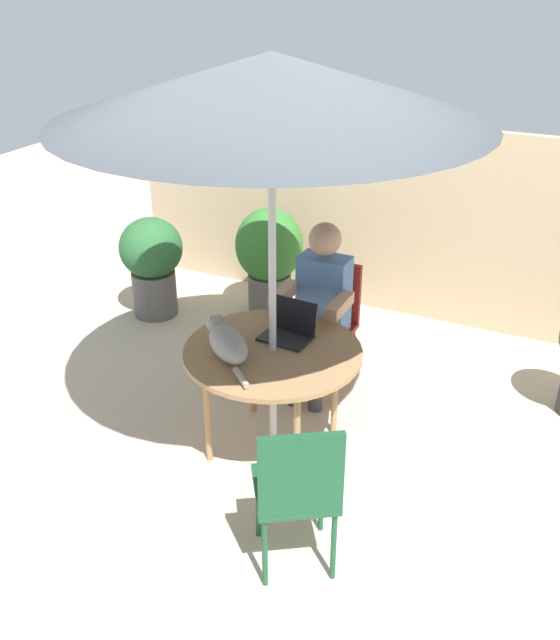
% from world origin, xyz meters
% --- Properties ---
extents(ground_plane, '(14.00, 14.00, 0.00)m').
position_xyz_m(ground_plane, '(0.00, 0.00, 0.00)').
color(ground_plane, '#BCAD93').
extents(fence_back, '(4.75, 0.08, 1.62)m').
position_xyz_m(fence_back, '(0.00, 2.21, 0.81)').
color(fence_back, tan).
rests_on(fence_back, ground).
extents(patio_table, '(1.07, 1.07, 0.71)m').
position_xyz_m(patio_table, '(0.00, 0.00, 0.65)').
color(patio_table, '#9E754C').
rests_on(patio_table, ground).
extents(patio_umbrella, '(2.27, 2.27, 2.38)m').
position_xyz_m(patio_umbrella, '(0.00, 0.00, 2.21)').
color(patio_umbrella, '#B7B7BC').
rests_on(patio_umbrella, ground).
extents(chair_occupied, '(0.40, 0.40, 0.91)m').
position_xyz_m(chair_occupied, '(0.00, 0.88, 0.54)').
color(chair_occupied, maroon).
rests_on(chair_occupied, ground).
extents(chair_empty, '(0.55, 0.55, 0.91)m').
position_xyz_m(chair_empty, '(0.55, -0.86, 0.54)').
color(chair_empty, '#194C2D').
rests_on(chair_empty, ground).
extents(person_seated, '(0.48, 0.48, 1.25)m').
position_xyz_m(person_seated, '(0.00, 0.72, 0.71)').
color(person_seated, '#4C72A5').
rests_on(person_seated, ground).
extents(laptop, '(0.32, 0.27, 0.21)m').
position_xyz_m(laptop, '(0.02, 0.20, 0.77)').
color(laptop, black).
rests_on(laptop, patio_table).
extents(cat, '(0.50, 0.48, 0.17)m').
position_xyz_m(cat, '(-0.21, -0.17, 0.79)').
color(cat, gray).
rests_on(cat, patio_table).
extents(potted_plant_by_chair, '(0.57, 0.57, 0.94)m').
position_xyz_m(potted_plant_by_chair, '(-0.86, 1.68, 0.54)').
color(potted_plant_by_chair, '#595654').
rests_on(potted_plant_by_chair, ground).
extents(potted_plant_corner, '(0.53, 0.53, 0.87)m').
position_xyz_m(potted_plant_corner, '(-1.74, 1.24, 0.50)').
color(potted_plant_corner, '#595654').
rests_on(potted_plant_corner, ground).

